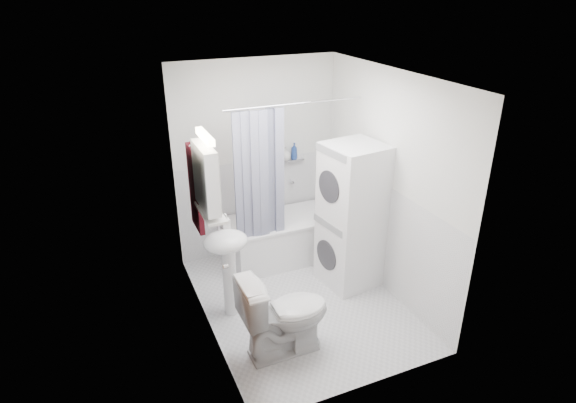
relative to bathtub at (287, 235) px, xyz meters
name	(u,v)px	position (x,y,z in m)	size (l,w,h in m)	color
floor	(301,301)	(-0.24, -0.92, -0.30)	(2.60, 2.60, 0.00)	silver
room_walls	(302,173)	(-0.24, -0.92, 1.18)	(2.60, 2.60, 2.60)	silver
wainscot	(290,241)	(-0.24, -0.63, 0.30)	(1.98, 2.58, 2.58)	white
door	(226,267)	(-1.19, -1.47, 0.70)	(0.05, 2.00, 2.00)	brown
bathtub	(287,235)	(0.00, 0.00, 0.00)	(1.44, 0.68, 0.55)	white
tub_spout	(291,181)	(0.20, 0.33, 0.57)	(0.04, 0.04, 0.12)	silver
curtain_rod	(298,104)	(0.00, -0.28, 1.70)	(0.02, 0.02, 1.62)	silver
shower_curtain	(260,177)	(-0.43, -0.28, 0.95)	(0.55, 0.02, 1.45)	#151D4C
sink	(227,254)	(-0.99, -0.80, 0.40)	(0.44, 0.37, 1.04)	white
medicine_cabinet	(206,176)	(-1.14, -0.82, 1.26)	(0.13, 0.50, 0.71)	white
shelf	(211,212)	(-1.13, -0.82, 0.90)	(0.18, 0.54, 0.03)	silver
shower_caddy	(295,160)	(0.25, 0.32, 0.85)	(0.22, 0.06, 0.02)	silver
towel	(195,187)	(-1.17, -0.46, 1.02)	(0.07, 0.36, 0.88)	#571215
washer_dryer	(351,217)	(0.44, -0.76, 0.52)	(0.66, 0.65, 1.64)	white
toilet	(285,314)	(-0.69, -1.54, 0.10)	(0.46, 0.83, 0.81)	white
soap_pump	(226,226)	(-0.95, -0.67, 0.65)	(0.08, 0.17, 0.08)	gray
shelf_bottle	(215,214)	(-1.13, -0.97, 0.95)	(0.07, 0.18, 0.07)	gray
shelf_cup	(207,201)	(-1.13, -0.70, 0.96)	(0.10, 0.09, 0.10)	gray
shampoo_a	(285,155)	(0.11, 0.32, 0.92)	(0.13, 0.17, 0.13)	gray
shampoo_b	(294,156)	(0.23, 0.32, 0.90)	(0.08, 0.21, 0.08)	navy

